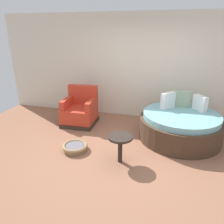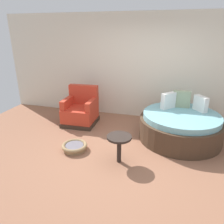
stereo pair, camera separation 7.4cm
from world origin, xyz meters
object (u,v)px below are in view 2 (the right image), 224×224
(pet_basket, at_px, (75,147))
(side_table, at_px, (119,141))
(round_daybed, at_px, (180,126))
(red_armchair, at_px, (81,111))

(pet_basket, bearing_deg, side_table, -9.47)
(round_daybed, xyz_separation_m, red_armchair, (-2.43, 0.23, 0.03))
(round_daybed, distance_m, pet_basket, 2.30)
(red_armchair, height_order, pet_basket, red_armchair)
(side_table, bearing_deg, pet_basket, 170.53)
(round_daybed, bearing_deg, red_armchair, 174.66)
(pet_basket, relative_size, side_table, 0.98)
(round_daybed, height_order, pet_basket, round_daybed)
(round_daybed, relative_size, pet_basket, 3.44)
(red_armchair, distance_m, side_table, 2.00)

